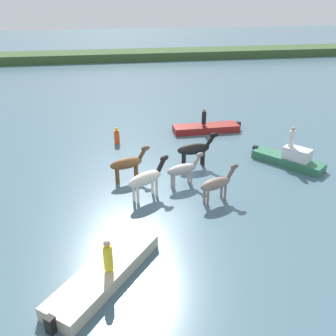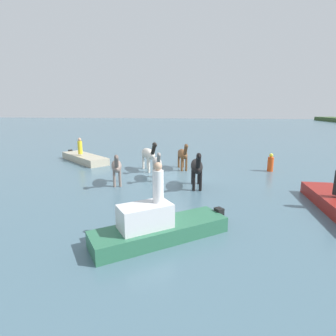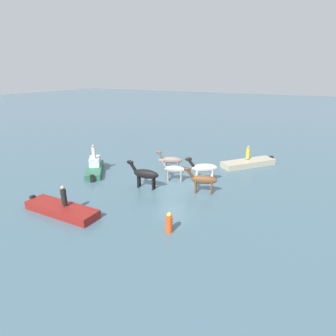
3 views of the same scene
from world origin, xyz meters
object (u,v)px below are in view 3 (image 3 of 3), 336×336
object	(u,v)px
horse_rear_stallion	(171,160)
boat_tender_starboard	(248,164)
horse_dark_mare	(203,168)
boat_skiff_near	(95,169)
person_helmsman_aft	(94,152)
person_watcher_seated	(248,153)
horse_pinto_flank	(174,169)
horse_lead	(203,180)
boat_motor_center	(61,211)
person_spotter_bow	(64,196)
horse_mid_herd	(145,174)
buoy_channel_marker	(169,223)

from	to	relation	value
horse_rear_stallion	boat_tender_starboard	xyz separation A→B (m)	(-5.47, -4.53, -0.78)
horse_dark_mare	boat_skiff_near	xyz separation A→B (m)	(8.76, 2.34, -0.77)
horse_rear_stallion	person_helmsman_aft	world-z (taller)	person_helmsman_aft
person_watcher_seated	person_helmsman_aft	bearing A→B (deg)	36.56
horse_pinto_flank	boat_tender_starboard	xyz separation A→B (m)	(-4.22, -6.40, -0.75)
horse_lead	boat_motor_center	distance (m)	9.22
boat_skiff_near	person_watcher_seated	distance (m)	13.43
person_spotter_bow	person_helmsman_aft	world-z (taller)	person_helmsman_aft
horse_mid_herd	person_watcher_seated	xyz separation A→B (m)	(-5.24, -8.80, 0.08)
horse_lead	boat_tender_starboard	distance (m)	7.70
horse_dark_mare	horse_lead	world-z (taller)	horse_dark_mare
boat_motor_center	boat_tender_starboard	distance (m)	16.19
horse_pinto_flank	buoy_channel_marker	bearing A→B (deg)	98.83
horse_pinto_flank	boat_tender_starboard	bearing A→B (deg)	-139.81
horse_pinto_flank	person_helmsman_aft	world-z (taller)	person_helmsman_aft
boat_skiff_near	person_spotter_bow	size ratio (longest dim) A/B	3.40
horse_rear_stallion	boat_skiff_near	world-z (taller)	horse_rear_stallion
horse_dark_mare	horse_rear_stallion	world-z (taller)	horse_dark_mare
boat_skiff_near	person_spotter_bow	bearing A→B (deg)	171.68
boat_motor_center	horse_lead	bearing A→B (deg)	46.58
horse_dark_mare	person_helmsman_aft	size ratio (longest dim) A/B	1.97
horse_dark_mare	boat_tender_starboard	distance (m)	5.94
horse_mid_herd	person_helmsman_aft	xyz separation A→B (m)	(5.50, -0.84, 0.65)
horse_mid_herd	horse_pinto_flank	xyz separation A→B (m)	(-1.19, -2.22, -0.14)
horse_pinto_flank	person_watcher_seated	bearing A→B (deg)	-138.01
horse_rear_stallion	horse_pinto_flank	bearing A→B (deg)	102.99
boat_motor_center	boat_tender_starboard	size ratio (longest dim) A/B	1.06
person_helmsman_aft	person_watcher_seated	bearing A→B (deg)	-143.44
boat_skiff_near	boat_tender_starboard	size ratio (longest dim) A/B	0.85
boat_motor_center	boat_tender_starboard	xyz separation A→B (m)	(-7.69, -14.24, 0.00)
horse_dark_mare	boat_tender_starboard	bearing A→B (deg)	-143.29
horse_pinto_flank	person_spotter_bow	xyz separation A→B (m)	(3.23, 7.74, 0.21)
horse_mid_herd	horse_lead	distance (m)	4.13
horse_dark_mare	horse_lead	xyz separation A→B (m)	(-0.76, 2.07, -0.08)
horse_dark_mare	boat_motor_center	xyz separation A→B (m)	(5.51, 8.79, -0.90)
horse_pinto_flank	horse_lead	world-z (taller)	horse_lead
horse_pinto_flank	boat_tender_starboard	distance (m)	7.71
horse_mid_herd	horse_lead	bearing A→B (deg)	-171.16
boat_tender_starboard	person_spotter_bow	bearing A→B (deg)	11.33
horse_lead	buoy_channel_marker	xyz separation A→B (m)	(-0.33, 5.50, -0.48)
person_spotter_bow	person_watcher_seated	size ratio (longest dim) A/B	1.00
person_spotter_bow	person_helmsman_aft	size ratio (longest dim) A/B	1.00
boat_tender_starboard	buoy_channel_marker	bearing A→B (deg)	34.28
horse_rear_stallion	horse_pinto_flank	distance (m)	2.26
person_spotter_bow	person_watcher_seated	xyz separation A→B (m)	(-7.28, -14.33, 0.01)
horse_dark_mare	boat_skiff_near	size ratio (longest dim) A/B	0.58
boat_motor_center	person_helmsman_aft	xyz separation A→B (m)	(3.21, -6.46, 1.55)
horse_pinto_flank	boat_tender_starboard	world-z (taller)	horse_pinto_flank
horse_mid_herd	horse_pinto_flank	world-z (taller)	horse_mid_herd
horse_rear_stallion	horse_lead	distance (m)	5.03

